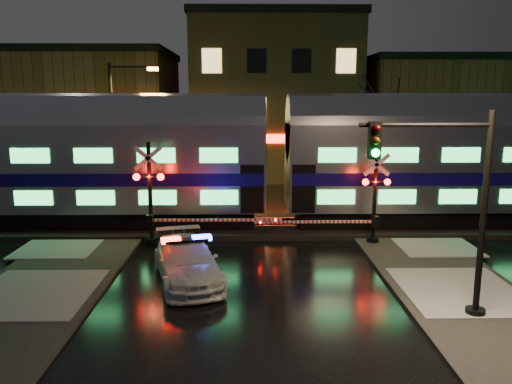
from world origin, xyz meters
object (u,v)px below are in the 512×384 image
at_px(crossing_signal_right, 366,207).
at_px(streetlight, 118,127).
at_px(police_car, 187,261).
at_px(traffic_light, 451,212).
at_px(crossing_signal_left, 159,204).

xyz_separation_m(crossing_signal_right, streetlight, (-11.62, 6.70, 2.83)).
distance_m(crossing_signal_right, streetlight, 13.71).
xyz_separation_m(police_car, streetlight, (-4.82, 10.66, 3.77)).
xyz_separation_m(traffic_light, streetlight, (-12.17, 13.70, 1.44)).
relative_size(police_car, traffic_light, 0.88).
bearing_deg(police_car, crossing_signal_left, 96.54).
bearing_deg(traffic_light, police_car, 169.69).
bearing_deg(police_car, streetlight, 99.08).
bearing_deg(crossing_signal_right, crossing_signal_left, 179.95).
relative_size(crossing_signal_right, streetlight, 0.72).
height_order(police_car, crossing_signal_right, crossing_signal_right).
bearing_deg(streetlight, crossing_signal_left, -64.21).
relative_size(crossing_signal_right, traffic_light, 0.98).
distance_m(crossing_signal_right, crossing_signal_left, 8.39).
bearing_deg(traffic_light, crossing_signal_left, 154.08).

